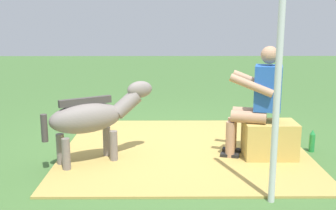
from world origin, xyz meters
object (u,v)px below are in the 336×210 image
object	(u,v)px
hay_bale	(270,140)
pony_standing	(94,117)
person_seated	(258,98)
soda_bottle	(312,141)
tent_pole_left	(279,64)

from	to	relation	value
hay_bale	pony_standing	bearing A→B (deg)	3.32
person_seated	soda_bottle	distance (m)	0.98
soda_bottle	person_seated	bearing A→B (deg)	16.42
tent_pole_left	soda_bottle	bearing A→B (deg)	-121.27
person_seated	pony_standing	xyz separation A→B (m)	(1.88, 0.15, -0.19)
person_seated	hay_bale	bearing A→B (deg)	169.67
pony_standing	tent_pole_left	distance (m)	2.18
hay_bale	pony_standing	world-z (taller)	pony_standing
hay_bale	soda_bottle	world-z (taller)	hay_bale
pony_standing	tent_pole_left	xyz separation A→B (m)	(-1.78, 1.04, 0.72)
pony_standing	soda_bottle	bearing A→B (deg)	-172.02
hay_bale	person_seated	size ratio (longest dim) A/B	0.45
hay_bale	tent_pole_left	bearing A→B (deg)	77.38
person_seated	tent_pole_left	xyz separation A→B (m)	(0.10, 1.18, 0.53)
hay_bale	tent_pole_left	distance (m)	1.58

